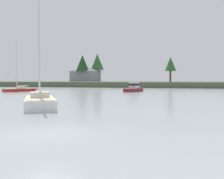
{
  "coord_description": "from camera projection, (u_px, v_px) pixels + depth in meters",
  "views": [
    {
      "loc": [
        6.33,
        -11.07,
        2.44
      ],
      "look_at": [
        -7.21,
        34.76,
        0.74
      ],
      "focal_mm": 43.6,
      "sensor_mm": 36.0,
      "label": 1
    }
  ],
  "objects": [
    {
      "name": "mooring_buoy_red",
      "position": [
        37.0,
        89.0,
        66.54
      ],
      "size": [
        0.49,
        0.49,
        0.54
      ],
      "color": "red",
      "rests_on": "ground"
    },
    {
      "name": "shore_tree_left",
      "position": [
        82.0,
        63.0,
        112.09
      ],
      "size": [
        5.48,
        5.48,
        10.99
      ],
      "color": "brown",
      "rests_on": "far_shore_bank"
    },
    {
      "name": "sailboat_white",
      "position": [
        40.0,
        105.0,
        23.92
      ],
      "size": [
        6.43,
        8.22,
        11.8
      ],
      "color": "white",
      "rests_on": "ground"
    },
    {
      "name": "mooring_buoy_orange",
      "position": [
        207.0,
        90.0,
        62.16
      ],
      "size": [
        0.4,
        0.4,
        0.45
      ],
      "color": "orange",
      "rests_on": "ground"
    },
    {
      "name": "ground_plane",
      "position": [
        48.0,
        133.0,
        12.49
      ],
      "size": [
        447.95,
        447.95,
        0.0
      ],
      "primitive_type": "plane",
      "color": "#939EA3"
    },
    {
      "name": "shore_tree_center_left",
      "position": [
        170.0,
        64.0,
        92.29
      ],
      "size": [
        3.85,
        3.85,
        8.49
      ],
      "color": "brown",
      "rests_on": "far_shore_bank"
    },
    {
      "name": "sailboat_red",
      "position": [
        19.0,
        90.0,
        56.46
      ],
      "size": [
        4.34,
        6.78,
        10.72
      ],
      "color": "#B2231E",
      "rests_on": "ground"
    },
    {
      "name": "cottage_hillside",
      "position": [
        85.0,
        74.0,
        113.69
      ],
      "size": [
        12.49,
        6.83,
        5.91
      ],
      "color": "gray",
      "rests_on": "far_shore_bank"
    },
    {
      "name": "far_shore_bank",
      "position": [
        175.0,
        84.0,
        106.29
      ],
      "size": [
        201.58,
        55.57,
        1.73
      ],
      "primitive_type": "cube",
      "color": "#4C563D",
      "rests_on": "ground"
    },
    {
      "name": "shore_tree_far_left",
      "position": [
        97.0,
        62.0,
        114.31
      ],
      "size": [
        5.4,
        5.4,
        11.66
      ],
      "color": "brown",
      "rests_on": "far_shore_bank"
    },
    {
      "name": "cruiser_maroon",
      "position": [
        135.0,
        89.0,
        56.63
      ],
      "size": [
        3.25,
        6.92,
        3.45
      ],
      "color": "maroon",
      "rests_on": "ground"
    }
  ]
}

